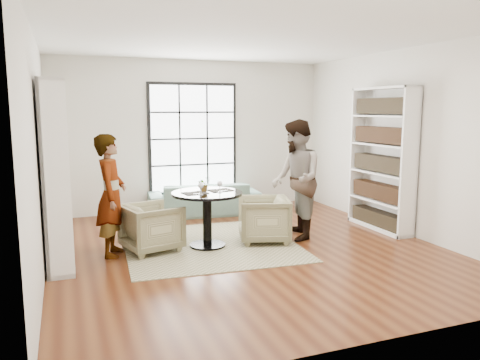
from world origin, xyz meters
name	(u,v)px	position (x,y,z in m)	size (l,w,h in m)	color
ground	(247,249)	(0.00, 0.00, 0.00)	(6.00, 6.00, 0.00)	#5F3116
room_shell	(234,160)	(0.00, 0.54, 1.26)	(6.00, 6.01, 6.00)	silver
rug	(210,244)	(-0.45, 0.38, 0.01)	(2.51, 2.51, 0.01)	tan
pedestal_table	(207,207)	(-0.52, 0.31, 0.60)	(1.04, 1.04, 0.83)	black
sofa	(204,198)	(0.07, 2.45, 0.31)	(2.13, 0.83, 0.62)	slate
armchair_left	(152,227)	(-1.32, 0.40, 0.35)	(0.74, 0.76, 0.69)	tan
armchair_right	(264,219)	(0.38, 0.27, 0.35)	(0.75, 0.77, 0.70)	#C1B18A
person_left	(111,196)	(-1.87, 0.40, 0.85)	(0.62, 0.41, 1.70)	gray
person_right	(296,180)	(0.93, 0.27, 0.94)	(0.92, 0.71, 1.88)	gray
placemat_left	(195,193)	(-0.70, 0.28, 0.83)	(0.34, 0.26, 0.01)	#282422
placemat_right	(220,190)	(-0.29, 0.37, 0.83)	(0.34, 0.26, 0.01)	#282422
cutlery_left	(195,193)	(-0.70, 0.28, 0.84)	(0.14, 0.22, 0.01)	#BBBCC0
cutlery_right	(220,190)	(-0.29, 0.37, 0.84)	(0.14, 0.22, 0.01)	#BBBCC0
wine_glass_left	(201,186)	(-0.66, 0.14, 0.96)	(0.08, 0.08, 0.18)	silver
wine_glass_right	(220,184)	(-0.35, 0.21, 0.95)	(0.08, 0.08, 0.17)	silver
flower_centerpiece	(204,184)	(-0.54, 0.37, 0.94)	(0.20, 0.17, 0.22)	gray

